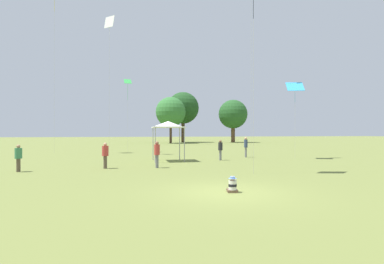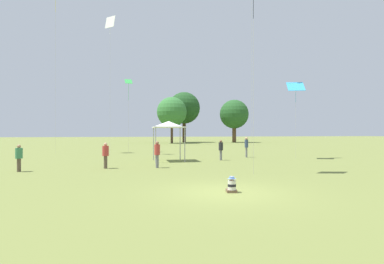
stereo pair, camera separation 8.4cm
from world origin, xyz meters
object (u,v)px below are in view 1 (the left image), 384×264
object	(u,v)px
kite_0	(128,84)
distant_tree_2	(183,108)
person_standing_2	(18,156)
kite_5	(109,25)
person_standing_1	(105,153)
distant_tree_1	(233,114)
person_standing_3	(246,145)
distant_tree_0	(171,112)
canopy_tent	(168,125)
person_standing_4	(220,148)
seated_toddler	(232,186)
kite_4	(295,87)
person_standing_0	(157,152)

from	to	relation	value
kite_0	distant_tree_2	bearing A→B (deg)	103.89
person_standing_2	kite_5	distance (m)	17.62
person_standing_1	distant_tree_1	distance (m)	51.36
person_standing_3	distant_tree_0	xyz separation A→B (m)	(-0.62, 36.58, 5.38)
person_standing_2	distant_tree_0	bearing A→B (deg)	-10.04
kite_0	distant_tree_0	distance (m)	28.56
canopy_tent	person_standing_4	bearing A→B (deg)	-4.43
seated_toddler	distant_tree_2	distance (m)	57.56
canopy_tent	distant_tree_0	bearing A→B (deg)	80.17
seated_toddler	distant_tree_2	bearing A→B (deg)	91.38
canopy_tent	kite_4	bearing A→B (deg)	-3.06
person_standing_0	kite_5	size ratio (longest dim) A/B	0.12
person_standing_0	distant_tree_1	bearing A→B (deg)	-43.72
person_standing_0	kite_0	distance (m)	17.13
person_standing_1	kite_4	world-z (taller)	kite_4
person_standing_2	distant_tree_1	bearing A→B (deg)	-23.93
person_standing_1	distant_tree_2	bearing A→B (deg)	-161.47
kite_5	kite_0	bearing A→B (deg)	151.44
canopy_tent	person_standing_0	bearing A→B (deg)	-107.92
kite_0	kite_4	world-z (taller)	kite_0
person_standing_4	kite_0	xyz separation A→B (m)	(-6.93, 11.77, 6.68)
seated_toddler	person_standing_0	distance (m)	8.51
person_standing_1	distant_tree_2	size ratio (longest dim) A/B	0.14
person_standing_2	kite_4	xyz separation A→B (m)	(19.84, 3.76, 5.12)
seated_toddler	person_standing_4	distance (m)	12.82
person_standing_1	person_standing_3	bearing A→B (deg)	151.58
person_standing_1	kite_5	bearing A→B (deg)	-143.36
distant_tree_0	seated_toddler	bearing A→B (deg)	-97.00
seated_toddler	person_standing_2	xyz separation A→B (m)	(-9.57, 8.23, 0.65)
person_standing_0	person_standing_3	size ratio (longest dim) A/B	0.92
person_standing_3	distant_tree_2	distance (m)	42.46
seated_toddler	kite_4	xyz separation A→B (m)	(10.27, 11.99, 5.77)
kite_0	distant_tree_2	xyz separation A→B (m)	(13.14, 32.17, 0.14)
kite_0	distant_tree_2	distance (m)	34.75
person_standing_1	person_standing_3	world-z (taller)	person_standing_3
person_standing_2	distant_tree_0	world-z (taller)	distant_tree_0
person_standing_2	canopy_tent	distance (m)	10.32
person_standing_3	person_standing_0	bearing A→B (deg)	-20.12
person_standing_4	canopy_tent	distance (m)	4.55
kite_0	distant_tree_1	distance (m)	37.52
person_standing_3	kite_4	distance (m)	6.43
person_standing_0	canopy_tent	xyz separation A→B (m)	(1.38, 4.27, 1.82)
distant_tree_1	canopy_tent	bearing A→B (deg)	-117.72
canopy_tent	distant_tree_1	xyz separation A→B (m)	(21.17, 40.30, 3.52)
person_standing_0	person_standing_4	xyz separation A→B (m)	(5.53, 3.95, -0.03)
canopy_tent	person_standing_2	bearing A→B (deg)	-154.73
person_standing_0	distant_tree_2	size ratio (longest dim) A/B	0.15
seated_toddler	person_standing_3	bearing A→B (deg)	75.87
person_standing_3	person_standing_2	bearing A→B (deg)	-34.72
person_standing_3	distant_tree_1	xyz separation A→B (m)	(13.90, 38.50, 5.22)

